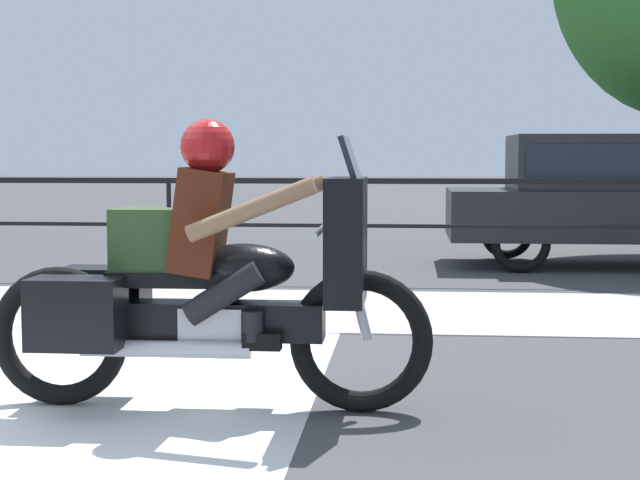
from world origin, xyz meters
name	(u,v)px	position (x,y,z in m)	size (l,w,h in m)	color
sidewalk_band	(122,306)	(0.00, 3.40, 0.01)	(44.00, 2.40, 0.01)	#B7B2A8
crosswalk_band	(15,409)	(0.48, -0.20, 0.00)	(3.19, 6.00, 0.01)	silver
fence_railing	(169,200)	(0.00, 5.21, 0.89)	(36.00, 0.05, 1.13)	black
motorcycle	(207,282)	(1.51, -0.07, 0.69)	(2.42, 0.76, 1.56)	black
parked_car	(614,192)	(5.12, 7.13, 0.92)	(4.28, 1.75, 1.62)	#232326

